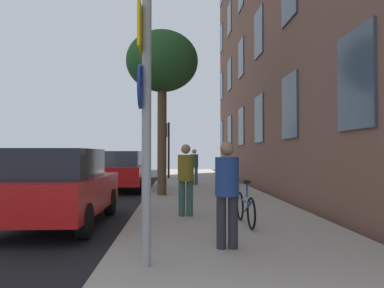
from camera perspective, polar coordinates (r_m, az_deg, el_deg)
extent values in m
plane|color=#332D28|center=(16.20, -11.08, -6.85)|extent=(41.80, 41.80, 0.00)
cube|color=black|center=(16.63, -18.30, -6.64)|extent=(7.00, 38.00, 0.01)
cube|color=#9E9389|center=(16.06, 1.46, -6.71)|extent=(4.20, 38.00, 0.12)
cube|color=#384756|center=(8.03, 23.18, 8.86)|extent=(0.06, 1.48, 1.92)
cube|color=#384756|center=(11.88, 14.37, 5.47)|extent=(0.06, 1.48, 1.92)
cube|color=#384756|center=(15.89, 9.98, 3.70)|extent=(0.06, 1.48, 1.92)
cube|color=#384756|center=(19.97, 7.37, 2.64)|extent=(0.06, 1.48, 1.92)
cube|color=#384756|center=(24.07, 5.65, 1.94)|extent=(0.06, 1.48, 1.92)
cube|color=#384756|center=(28.20, 4.44, 1.44)|extent=(0.06, 1.48, 1.92)
cube|color=#384756|center=(16.59, 9.92, 16.00)|extent=(0.06, 1.48, 1.92)
cube|color=#384756|center=(20.53, 7.34, 12.57)|extent=(0.06, 1.48, 1.92)
cube|color=#384756|center=(24.54, 5.63, 10.24)|extent=(0.06, 1.48, 1.92)
cube|color=#384756|center=(28.60, 4.43, 8.56)|extent=(0.06, 1.48, 1.92)
cube|color=#384756|center=(25.50, 5.61, 18.07)|extent=(0.06, 1.48, 1.92)
cube|color=#384756|center=(29.42, 4.41, 15.38)|extent=(0.06, 1.48, 1.92)
cylinder|color=gray|center=(4.89, -6.80, 2.75)|extent=(0.12, 0.12, 3.53)
cube|color=yellow|center=(5.14, -7.69, 16.70)|extent=(0.03, 0.60, 0.60)
cylinder|color=#14339E|center=(4.96, -7.72, 8.43)|extent=(0.03, 0.56, 0.56)
cylinder|color=black|center=(22.21, -3.50, -0.92)|extent=(0.12, 0.12, 3.23)
cube|color=black|center=(22.26, -3.96, 2.08)|extent=(0.20, 0.24, 0.80)
sphere|color=#4B0707|center=(22.28, -4.24, 2.75)|extent=(0.16, 0.16, 0.16)
sphere|color=#523707|center=(22.26, -4.25, 2.08)|extent=(0.16, 0.16, 0.16)
sphere|color=green|center=(22.25, -4.25, 1.41)|extent=(0.16, 0.16, 0.16)
cylinder|color=brown|center=(13.16, -4.50, 0.82)|extent=(0.31, 0.31, 3.86)
ellipsoid|color=#235123|center=(13.54, -4.47, 12.21)|extent=(2.48, 2.48, 2.11)
torus|color=black|center=(8.24, 7.17, -9.17)|extent=(0.06, 0.60, 0.60)
torus|color=black|center=(7.28, 8.83, -10.19)|extent=(0.06, 0.60, 0.60)
cylinder|color=#194C99|center=(7.74, 7.94, -8.44)|extent=(0.08, 0.85, 0.04)
cylinder|color=#194C99|center=(7.51, 8.37, -9.23)|extent=(0.07, 0.51, 0.28)
cylinder|color=#194C99|center=(7.57, 8.19, -6.81)|extent=(0.04, 0.04, 0.28)
cube|color=black|center=(7.56, 8.19, -5.60)|extent=(0.10, 0.24, 0.06)
cylinder|color=#4C4C4C|center=(8.19, 7.16, -5.84)|extent=(0.42, 0.05, 0.03)
torus|color=black|center=(12.99, 4.31, -6.18)|extent=(0.12, 0.68, 0.68)
torus|color=black|center=(11.92, 4.33, -6.61)|extent=(0.12, 0.68, 0.68)
cylinder|color=#267233|center=(12.44, 4.32, -5.53)|extent=(0.15, 0.91, 0.04)
cylinder|color=#267233|center=(12.18, 4.33, -6.02)|extent=(0.11, 0.55, 0.30)
cylinder|color=#267233|center=(12.26, 4.32, -4.41)|extent=(0.04, 0.04, 0.28)
cube|color=black|center=(12.26, 4.32, -3.66)|extent=(0.10, 0.24, 0.06)
cylinder|color=#4C4C4C|center=(12.95, 4.31, -3.90)|extent=(0.42, 0.08, 0.03)
torus|color=black|center=(17.63, 6.11, -5.02)|extent=(0.08, 0.62, 0.62)
torus|color=black|center=(16.57, 6.46, -5.25)|extent=(0.08, 0.62, 0.62)
cylinder|color=#194C99|center=(17.09, 6.28, -4.56)|extent=(0.10, 0.91, 0.04)
cylinder|color=#194C99|center=(16.83, 6.37, -4.87)|extent=(0.08, 0.55, 0.30)
cylinder|color=#194C99|center=(16.92, 6.33, -3.77)|extent=(0.04, 0.04, 0.28)
cube|color=black|center=(16.91, 6.32, -3.23)|extent=(0.10, 0.24, 0.06)
cylinder|color=#4C4C4C|center=(17.61, 6.10, -3.42)|extent=(0.42, 0.05, 0.03)
cylinder|color=#26262D|center=(5.81, 4.39, -11.58)|extent=(0.15, 0.15, 0.78)
cylinder|color=#26262D|center=(5.83, 6.13, -11.53)|extent=(0.15, 0.15, 0.78)
cylinder|color=navy|center=(5.74, 5.25, -4.86)|extent=(0.41, 0.41, 0.58)
sphere|color=#936B4C|center=(5.73, 5.24, -0.70)|extent=(0.21, 0.21, 0.21)
cylinder|color=#33594C|center=(8.73, -1.53, -8.12)|extent=(0.15, 0.15, 0.79)
cylinder|color=#33594C|center=(8.73, -0.35, -8.12)|extent=(0.15, 0.15, 0.79)
cylinder|color=olive|center=(8.68, -0.94, -3.57)|extent=(0.51, 0.51, 0.59)
sphere|color=#936B4C|center=(8.67, -0.94, -0.76)|extent=(0.21, 0.21, 0.21)
cylinder|color=#33594C|center=(17.39, 0.03, -4.80)|extent=(0.15, 0.15, 0.79)
cylinder|color=#33594C|center=(17.40, 0.62, -4.80)|extent=(0.15, 0.15, 0.79)
cylinder|color=#33594C|center=(17.37, 0.33, -2.51)|extent=(0.51, 0.51, 0.59)
sphere|color=tan|center=(17.37, 0.33, -1.11)|extent=(0.21, 0.21, 0.21)
cube|color=red|center=(8.65, -19.29, -7.01)|extent=(1.89, 4.23, 0.70)
cube|color=#1E232D|center=(8.41, -19.67, -2.73)|extent=(1.58, 2.37, 0.60)
cylinder|color=black|center=(10.23, -21.76, -8.09)|extent=(0.22, 0.64, 0.64)
cylinder|color=black|center=(9.80, -12.14, -8.45)|extent=(0.22, 0.64, 0.64)
cylinder|color=black|center=(7.18, -15.78, -11.01)|extent=(0.22, 0.64, 0.64)
cube|color=red|center=(15.88, -10.26, -4.50)|extent=(1.83, 4.01, 0.70)
cube|color=#384756|center=(15.66, -10.34, -2.16)|extent=(1.52, 2.25, 0.60)
cylinder|color=black|center=(17.27, -12.34, -5.41)|extent=(0.22, 0.64, 0.64)
cylinder|color=black|center=(17.08, -7.02, -5.47)|extent=(0.22, 0.64, 0.64)
cylinder|color=black|center=(14.78, -14.02, -6.07)|extent=(0.22, 0.64, 0.64)
cylinder|color=black|center=(14.55, -7.80, -6.17)|extent=(0.22, 0.64, 0.64)
cube|color=#19662D|center=(22.41, -9.68, -3.61)|extent=(1.90, 4.01, 0.70)
cube|color=#1E232D|center=(22.20, -9.73, -1.95)|extent=(1.58, 2.26, 0.60)
cylinder|color=black|center=(23.80, -11.31, -4.32)|extent=(0.22, 0.64, 0.64)
cylinder|color=black|center=(23.61, -7.27, -4.36)|extent=(0.22, 0.64, 0.64)
cylinder|color=black|center=(21.29, -12.35, -4.66)|extent=(0.22, 0.64, 0.64)
cylinder|color=black|center=(21.07, -7.84, -4.71)|extent=(0.22, 0.64, 0.64)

